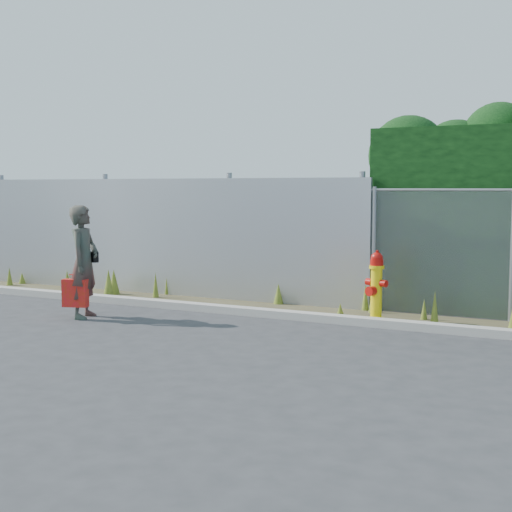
% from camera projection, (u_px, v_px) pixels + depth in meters
% --- Properties ---
extents(ground, '(80.00, 80.00, 0.00)m').
position_uv_depth(ground, '(229.00, 340.00, 9.51)').
color(ground, '#313133').
rests_on(ground, ground).
extents(curb, '(16.00, 0.22, 0.12)m').
position_uv_depth(curb, '(285.00, 315.00, 11.11)').
color(curb, '#A09A91').
rests_on(curb, ground).
extents(weed_strip, '(16.00, 1.23, 0.54)m').
position_uv_depth(weed_strip, '(318.00, 306.00, 11.57)').
color(weed_strip, '#443D27').
rests_on(weed_strip, ground).
extents(corrugated_fence, '(8.50, 0.21, 2.30)m').
position_uv_depth(corrugated_fence, '(155.00, 237.00, 13.53)').
color(corrugated_fence, '#ACADB3').
rests_on(corrugated_fence, ground).
extents(fire_hydrant, '(0.36, 0.33, 1.09)m').
position_uv_depth(fire_hydrant, '(376.00, 287.00, 10.82)').
color(fire_hydrant, yellow).
rests_on(fire_hydrant, ground).
extents(woman, '(0.58, 0.73, 1.76)m').
position_uv_depth(woman, '(84.00, 262.00, 11.10)').
color(woman, '#0E5944').
rests_on(woman, ground).
extents(red_tote_bag, '(0.39, 0.14, 0.51)m').
position_uv_depth(red_tote_bag, '(75.00, 293.00, 11.00)').
color(red_tote_bag, '#A82D09').
extents(black_shoulder_bag, '(0.22, 0.09, 0.16)m').
position_uv_depth(black_shoulder_bag, '(93.00, 257.00, 11.19)').
color(black_shoulder_bag, black).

